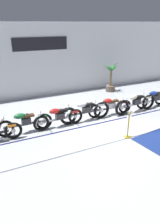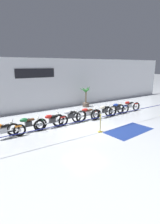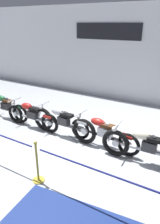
{
  "view_description": "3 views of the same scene",
  "coord_description": "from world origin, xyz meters",
  "px_view_note": "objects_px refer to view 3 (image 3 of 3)",
  "views": [
    {
      "loc": [
        -4.89,
        -7.31,
        4.14
      ],
      "look_at": [
        -1.08,
        0.38,
        0.61
      ],
      "focal_mm": 35.0,
      "sensor_mm": 36.0,
      "label": 1
    },
    {
      "loc": [
        -5.93,
        -8.55,
        3.68
      ],
      "look_at": [
        -0.17,
        0.28,
        0.82
      ],
      "focal_mm": 28.0,
      "sensor_mm": 36.0,
      "label": 2
    },
    {
      "loc": [
        3.01,
        -4.44,
        3.43
      ],
      "look_at": [
        -0.26,
        1.02,
        0.8
      ],
      "focal_mm": 35.0,
      "sensor_mm": 36.0,
      "label": 3
    }
  ],
  "objects_px": {
    "motorcycle_red_2": "(32,115)",
    "motorcycle_red_4": "(103,132)",
    "motorcycle_green_1": "(5,107)",
    "motorcycle_silver_3": "(62,122)",
    "motorcycle_cream_5": "(147,148)",
    "stanchion_mid_left": "(38,168)"
  },
  "relations": [
    {
      "from": "motorcycle_red_2",
      "to": "motorcycle_red_4",
      "type": "distance_m",
      "value": 2.66
    },
    {
      "from": "motorcycle_green_1",
      "to": "motorcycle_cream_5",
      "type": "height_order",
      "value": "motorcycle_cream_5"
    },
    {
      "from": "motorcycle_green_1",
      "to": "motorcycle_red_2",
      "type": "distance_m",
      "value": 1.41
    },
    {
      "from": "stanchion_mid_left",
      "to": "motorcycle_silver_3",
      "type": "bearing_deg",
      "value": 110.39
    },
    {
      "from": "motorcycle_silver_3",
      "to": "motorcycle_red_2",
      "type": "bearing_deg",
      "value": -178.87
    },
    {
      "from": "motorcycle_red_2",
      "to": "motorcycle_silver_3",
      "type": "relative_size",
      "value": 0.92
    },
    {
      "from": "motorcycle_red_2",
      "to": "motorcycle_red_4",
      "type": "bearing_deg",
      "value": 2.17
    },
    {
      "from": "motorcycle_red_2",
      "to": "motorcycle_red_4",
      "type": "height_order",
      "value": "same"
    },
    {
      "from": "motorcycle_green_1",
      "to": "motorcycle_red_2",
      "type": "xyz_separation_m",
      "value": [
        1.4,
        -0.09,
        -0.01
      ]
    },
    {
      "from": "motorcycle_green_1",
      "to": "motorcycle_silver_3",
      "type": "xyz_separation_m",
      "value": [
        2.69,
        -0.06,
        0.02
      ]
    },
    {
      "from": "motorcycle_silver_3",
      "to": "motorcycle_red_4",
      "type": "relative_size",
      "value": 1.06
    },
    {
      "from": "motorcycle_cream_5",
      "to": "stanchion_mid_left",
      "type": "relative_size",
      "value": 2.32
    },
    {
      "from": "motorcycle_red_2",
      "to": "motorcycle_silver_3",
      "type": "xyz_separation_m",
      "value": [
        1.28,
        0.03,
        0.03
      ]
    },
    {
      "from": "motorcycle_red_2",
      "to": "motorcycle_green_1",
      "type": "bearing_deg",
      "value": 176.42
    },
    {
      "from": "motorcycle_red_2",
      "to": "motorcycle_cream_5",
      "type": "height_order",
      "value": "motorcycle_cream_5"
    },
    {
      "from": "motorcycle_green_1",
      "to": "motorcycle_silver_3",
      "type": "bearing_deg",
      "value": -1.34
    },
    {
      "from": "motorcycle_green_1",
      "to": "motorcycle_cream_5",
      "type": "xyz_separation_m",
      "value": [
        5.4,
        -0.21,
        0.01
      ]
    },
    {
      "from": "motorcycle_red_2",
      "to": "stanchion_mid_left",
      "type": "distance_m",
      "value": 2.89
    },
    {
      "from": "motorcycle_green_1",
      "to": "motorcycle_cream_5",
      "type": "distance_m",
      "value": 5.4
    },
    {
      "from": "motorcycle_red_4",
      "to": "motorcycle_cream_5",
      "type": "xyz_separation_m",
      "value": [
        1.34,
        -0.22,
        0.02
      ]
    },
    {
      "from": "stanchion_mid_left",
      "to": "motorcycle_green_1",
      "type": "bearing_deg",
      "value": 148.37
    },
    {
      "from": "motorcycle_green_1",
      "to": "motorcycle_red_2",
      "type": "bearing_deg",
      "value": -3.58
    }
  ]
}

